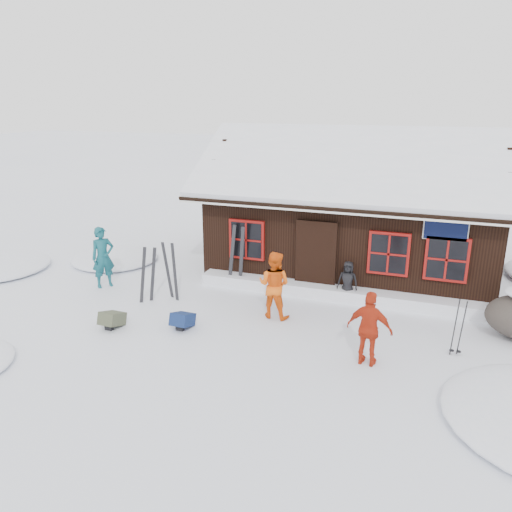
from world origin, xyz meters
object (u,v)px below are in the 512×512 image
object	(u,v)px
skier_teal	(103,257)
backpack_olive	(112,321)
ski_poles	(458,328)
backpack_blue	(183,322)
skier_orange_left	(274,285)
ski_pair_left	(148,275)
skier_orange_right	(369,329)
skier_crouched	(348,281)

from	to	relation	value
skier_teal	backpack_olive	xyz separation A→B (m)	(1.81, -2.22, -0.72)
ski_poles	backpack_blue	bearing A→B (deg)	-172.16
skier_teal	backpack_blue	xyz separation A→B (m)	(3.38, -1.69, -0.73)
skier_teal	ski_poles	distance (m)	9.42
skier_orange_left	backpack_olive	size ratio (longest dim) A/B	3.01
backpack_olive	skier_teal	bearing A→B (deg)	130.28
skier_teal	ski_pair_left	distance (m)	1.86
skier_orange_right	backpack_olive	distance (m)	5.92
backpack_blue	backpack_olive	bearing A→B (deg)	-160.25
ski_poles	backpack_blue	size ratio (longest dim) A/B	2.35
skier_crouched	ski_pair_left	size ratio (longest dim) A/B	0.71
skier_orange_left	backpack_blue	distance (m)	2.36
skier_teal	ski_poles	size ratio (longest dim) A/B	1.36
skier_orange_right	ski_pair_left	size ratio (longest dim) A/B	1.01
skier_orange_left	skier_teal	bearing A→B (deg)	0.95
backpack_blue	ski_pair_left	bearing A→B (deg)	145.45
skier_teal	ski_poles	xyz separation A→B (m)	(9.37, -0.87, -0.27)
backpack_blue	backpack_olive	world-z (taller)	backpack_olive
backpack_blue	ski_poles	bearing A→B (deg)	9.09
skier_teal	skier_orange_left	size ratio (longest dim) A/B	1.04
skier_teal	skier_orange_right	xyz separation A→B (m)	(7.68, -1.90, -0.09)
skier_orange_right	ski_pair_left	world-z (taller)	skier_orange_right
skier_teal	ski_pair_left	size ratio (longest dim) A/B	1.13
skier_teal	ski_pair_left	bearing A→B (deg)	-68.34
skier_orange_right	ski_pair_left	distance (m)	6.06
skier_orange_left	ski_poles	bearing A→B (deg)	177.54
ski_poles	backpack_blue	world-z (taller)	ski_poles
skier_teal	skier_crouched	size ratio (longest dim) A/B	1.59
ski_pair_left	ski_poles	world-z (taller)	ski_pair_left
skier_orange_left	backpack_olive	distance (m)	3.93
skier_teal	skier_orange_right	distance (m)	7.92
skier_orange_left	ski_poles	size ratio (longest dim) A/B	1.30
skier_teal	backpack_olive	distance (m)	2.95
skier_crouched	backpack_blue	xyz separation A→B (m)	(-3.32, -2.97, -0.40)
skier_teal	skier_orange_left	xyz separation A→B (m)	(5.19, -0.34, -0.04)
skier_orange_left	backpack_olive	world-z (taller)	skier_orange_left
skier_orange_right	skier_teal	bearing A→B (deg)	-5.94
skier_crouched	ski_pair_left	world-z (taller)	ski_pair_left
skier_orange_left	ski_pair_left	bearing A→B (deg)	7.98
skier_orange_right	backpack_blue	distance (m)	4.35
ski_pair_left	backpack_blue	size ratio (longest dim) A/B	2.84
skier_teal	ski_pair_left	world-z (taller)	skier_teal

